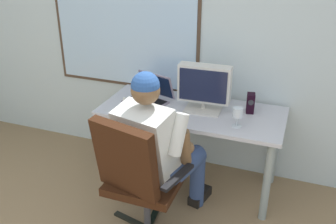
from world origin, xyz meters
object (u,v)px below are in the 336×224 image
object	(u,v)px
desk	(192,121)
desk_speaker	(250,103)
laptop	(150,94)
wine_glass	(238,114)
office_chair	(137,174)
crt_monitor	(204,86)
person_seated	(158,145)

from	to	relation	value
desk	desk_speaker	distance (m)	0.50
laptop	wine_glass	world-z (taller)	laptop
wine_glass	office_chair	bearing A→B (deg)	-130.28
desk_speaker	wine_glass	bearing A→B (deg)	-100.33
laptop	desk_speaker	xyz separation A→B (m)	(0.85, 0.06, 0.02)
crt_monitor	laptop	world-z (taller)	crt_monitor
desk	person_seated	xyz separation A→B (m)	(-0.08, -0.54, 0.05)
person_seated	office_chair	bearing A→B (deg)	-101.66
crt_monitor	laptop	size ratio (longest dim) A/B	1.01
wine_glass	desk	bearing A→B (deg)	158.35
desk_speaker	crt_monitor	bearing A→B (deg)	-165.84
office_chair	wine_glass	bearing A→B (deg)	49.72
crt_monitor	wine_glass	world-z (taller)	crt_monitor
office_chair	crt_monitor	distance (m)	0.93
desk_speaker	office_chair	bearing A→B (deg)	-122.82
crt_monitor	desk_speaker	xyz separation A→B (m)	(0.36, 0.09, -0.13)
desk	laptop	distance (m)	0.43
office_chair	crt_monitor	xyz separation A→B (m)	(0.23, 0.82, 0.37)
person_seated	crt_monitor	size ratio (longest dim) A/B	2.96
desk	wine_glass	bearing A→B (deg)	-21.65
desk	wine_glass	distance (m)	0.48
wine_glass	desk_speaker	bearing A→B (deg)	79.67
desk	desk_speaker	xyz separation A→B (m)	(0.45, 0.12, 0.19)
office_chair	person_seated	bearing A→B (deg)	78.34
crt_monitor	wine_glass	size ratio (longest dim) A/B	2.80
office_chair	person_seated	xyz separation A→B (m)	(0.05, 0.26, 0.09)
person_seated	desk_speaker	bearing A→B (deg)	50.76
desk	office_chair	bearing A→B (deg)	-99.76
desk	person_seated	distance (m)	0.55
crt_monitor	desk_speaker	world-z (taller)	crt_monitor
person_seated	laptop	size ratio (longest dim) A/B	2.98
desk	crt_monitor	size ratio (longest dim) A/B	3.55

